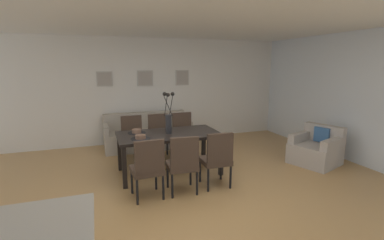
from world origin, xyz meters
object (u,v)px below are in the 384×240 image
Objects in this scene: dining_chair_near_right at (133,136)px; armchair at (316,150)px; framed_picture_right at (182,78)px; dining_chair_near_left at (148,166)px; dining_chair_mid_left at (217,157)px; dining_chair_far_right at (159,134)px; centerpiece_vase at (169,118)px; bowl_near_right at (137,131)px; dining_table at (169,137)px; framed_picture_center at (145,78)px; dining_chair_far_left at (183,162)px; bowl_near_left at (140,136)px; dining_chair_mid_right at (183,132)px; sofa at (147,135)px; framed_picture_left at (104,79)px.

dining_chair_near_right reaches higher than armchair.
framed_picture_right is (-1.93, 2.76, 1.33)m from armchair.
dining_chair_near_left is 1.11m from dining_chair_mid_left.
dining_chair_far_right is 0.90× the size of armchair.
centerpiece_vase is 0.63m from bowl_near_right.
centerpiece_vase reaches higher than dining_table.
framed_picture_center is at bearing 90.00° from dining_table.
dining_chair_far_left is (0.51, -1.79, 0.00)m from dining_chair_near_right.
dining_chair_far_left is 1.00× the size of dining_chair_far_right.
bowl_near_left is 3.01m from framed_picture_right.
framed_picture_center is (-0.56, 1.35, 1.11)m from dining_chair_mid_right.
bowl_near_right is (-0.52, 1.12, 0.27)m from dining_chair_far_left.
framed_picture_right is (1.04, 0.48, 1.34)m from sofa.
bowl_near_right is (-0.54, 0.21, -0.24)m from centerpiece_vase.
framed_picture_left is (-0.89, 0.48, 1.34)m from sofa.
centerpiece_vase is at bearing 58.57° from dining_chair_near_left.
framed_picture_left is (-3.86, 2.76, 1.33)m from armchair.
dining_chair_mid_left is 1.30m from bowl_near_left.
framed_picture_right is (0.98, 3.16, 1.11)m from dining_chair_far_left.
dining_table is 0.90× the size of sofa.
sofa is (-0.05, 2.68, -0.23)m from dining_chair_far_left.
dining_chair_near_left is 1.00× the size of dining_chair_near_right.
dining_chair_near_right is 1.00× the size of dining_chair_far_right.
centerpiece_vase is 0.37× the size of sofa.
dining_chair_far_left is 0.90m from bowl_near_left.
dining_chair_mid_right reaches higher than dining_table.
bowl_near_right is at bearing 114.97° from dining_chair_far_left.
dining_chair_far_right is 5.41× the size of bowl_near_left.
centerpiece_vase is at bearing -87.63° from sofa.
dining_chair_mid_left is 1.25× the size of centerpiece_vase.
sofa is (0.47, 1.56, -0.50)m from bowl_near_right.
dining_chair_far_left reaches higher than bowl_near_left.
dining_chair_near_right is 1.86m from dining_chair_far_left.
framed_picture_right is at bearing 64.39° from dining_chair_near_left.
framed_picture_center is at bearing 112.55° from dining_chair_mid_right.
bowl_near_left is (0.01, 0.69, 0.27)m from dining_chair_near_left.
dining_table is 1.96× the size of dining_chair_near_left.
dining_chair_near_right is 2.37× the size of framed_picture_center.
framed_picture_center reaches higher than sofa.
bowl_near_right is 0.09× the size of sofa.
dining_chair_mid_right is (0.54, 0.00, 0.00)m from dining_chair_far_right.
dining_chair_near_right is 1.81m from framed_picture_left.
dining_chair_mid_left reaches higher than bowl_near_left.
sofa is 1.42m from framed_picture_center.
bowl_near_left is (-0.54, -0.22, 0.12)m from dining_table.
bowl_near_left is 0.43m from bowl_near_right.
framed_picture_left is at bearing 180.00° from framed_picture_right.
dining_chair_far_left is 1.04m from centerpiece_vase.
framed_picture_right is at bearing 55.19° from dining_chair_far_right.
armchair is at bearing -31.07° from dining_chair_mid_right.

